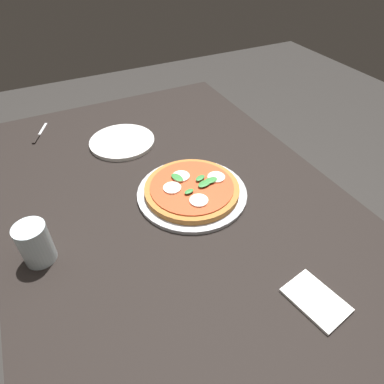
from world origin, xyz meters
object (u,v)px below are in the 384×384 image
(plate_white, at_px, (122,142))
(dining_table, at_px, (180,229))
(knife, at_px, (38,136))
(glass_cup, at_px, (35,244))
(napkin, at_px, (316,300))
(pizza, at_px, (192,189))
(serving_tray, at_px, (192,193))

(plate_white, bearing_deg, dining_table, 6.45)
(knife, distance_m, glass_cup, 0.60)
(plate_white, bearing_deg, napkin, 13.17)
(dining_table, bearing_deg, pizza, 119.39)
(glass_cup, bearing_deg, serving_tray, 96.26)
(dining_table, bearing_deg, glass_cup, -87.55)
(dining_table, relative_size, pizza, 5.36)
(pizza, relative_size, knife, 2.01)
(pizza, bearing_deg, napkin, 11.09)
(plate_white, bearing_deg, pizza, 15.64)
(pizza, bearing_deg, knife, -146.25)
(glass_cup, bearing_deg, knife, 173.46)
(dining_table, relative_size, napkin, 11.48)
(knife, bearing_deg, pizza, 33.75)
(dining_table, height_order, serving_tray, serving_tray)
(dining_table, distance_m, plate_white, 0.41)
(serving_tray, distance_m, plate_white, 0.38)
(knife, height_order, glass_cup, glass_cup)
(pizza, bearing_deg, dining_table, -60.61)
(dining_table, bearing_deg, knife, -151.92)
(dining_table, xyz_separation_m, napkin, (0.40, 0.14, 0.10))
(serving_tray, distance_m, pizza, 0.02)
(serving_tray, relative_size, pizza, 1.16)
(pizza, xyz_separation_m, napkin, (0.44, 0.09, -0.02))
(knife, bearing_deg, glass_cup, -6.54)
(pizza, height_order, glass_cup, glass_cup)
(pizza, xyz_separation_m, knife, (-0.55, -0.37, -0.02))
(serving_tray, bearing_deg, plate_white, -164.36)
(knife, bearing_deg, serving_tray, 33.75)
(dining_table, bearing_deg, napkin, 19.39)
(napkin, bearing_deg, knife, -155.35)
(pizza, distance_m, plate_white, 0.38)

